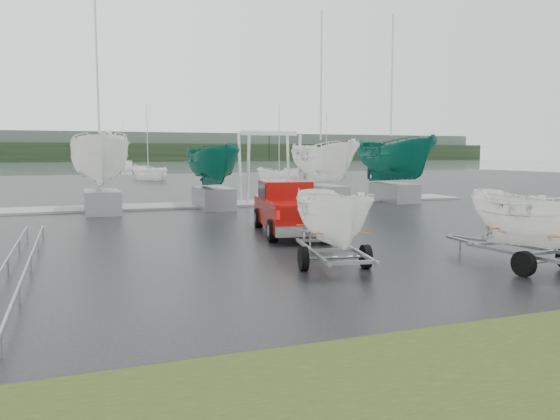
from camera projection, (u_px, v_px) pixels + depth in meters
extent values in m
plane|color=black|center=(322.00, 240.00, 18.22)|extent=(120.00, 120.00, 0.00)
plane|color=slate|center=(113.00, 167.00, 111.22)|extent=(300.00, 300.00, 0.00)
cube|color=gray|center=(222.00, 204.00, 30.31)|extent=(30.00, 3.00, 0.12)
cube|color=black|center=(98.00, 152.00, 176.00)|extent=(300.00, 8.00, 6.00)
cube|color=#4C5651|center=(97.00, 146.00, 183.23)|extent=(300.00, 6.00, 10.00)
cube|color=maroon|center=(289.00, 213.00, 19.56)|extent=(2.90, 5.71, 0.89)
cube|color=maroon|center=(285.00, 191.00, 20.45)|extent=(2.12, 2.46, 0.80)
cube|color=black|center=(285.00, 190.00, 20.45)|extent=(2.11, 2.23, 0.52)
cube|color=silver|center=(306.00, 231.00, 16.87)|extent=(1.89, 0.53, 0.33)
cylinder|color=black|center=(258.00, 218.00, 21.20)|extent=(0.42, 0.79, 0.75)
cylinder|color=black|center=(303.00, 217.00, 21.50)|extent=(0.42, 0.79, 0.75)
cylinder|color=black|center=(273.00, 231.00, 17.70)|extent=(0.42, 0.79, 0.75)
cylinder|color=black|center=(326.00, 229.00, 18.00)|extent=(0.42, 0.79, 0.75)
cube|color=gray|center=(312.00, 251.00, 13.64)|extent=(0.78, 3.55, 0.08)
cube|color=gray|center=(354.00, 249.00, 13.83)|extent=(0.78, 3.55, 0.08)
cylinder|color=gray|center=(335.00, 257.00, 13.56)|extent=(1.59, 0.39, 0.08)
cylinder|color=black|center=(303.00, 259.00, 13.42)|extent=(0.29, 0.62, 0.60)
cylinder|color=black|center=(366.00, 256.00, 13.69)|extent=(0.29, 0.62, 0.60)
imported|color=white|center=(334.00, 169.00, 13.52)|extent=(1.79, 1.82, 4.03)
cube|color=#EA4807|center=(325.00, 224.00, 14.46)|extent=(1.53, 0.34, 0.03)
cube|color=#EA4807|center=(342.00, 233.00, 12.89)|extent=(1.53, 0.34, 0.03)
cube|color=gray|center=(524.00, 255.00, 13.06)|extent=(0.45, 3.59, 0.08)
cube|color=gray|center=(555.00, 251.00, 13.55)|extent=(0.45, 3.59, 0.08)
cylinder|color=gray|center=(547.00, 261.00, 13.14)|extent=(1.60, 0.24, 0.08)
cylinder|color=black|center=(524.00, 264.00, 12.78)|extent=(0.24, 0.62, 0.60)
imported|color=white|center=(544.00, 167.00, 13.08)|extent=(1.71, 1.74, 4.12)
cube|color=#EA4807|center=(514.00, 227.00, 13.96)|extent=(1.55, 0.20, 0.03)
cylinder|color=silver|center=(248.00, 169.00, 29.81)|extent=(0.16, 0.58, 3.99)
cylinder|color=silver|center=(240.00, 168.00, 31.30)|extent=(0.16, 0.58, 3.99)
cylinder|color=silver|center=(299.00, 169.00, 30.87)|extent=(0.16, 0.58, 3.99)
cylinder|color=silver|center=(288.00, 168.00, 32.35)|extent=(0.16, 0.58, 3.99)
cube|color=silver|center=(269.00, 133.00, 30.87)|extent=(3.30, 0.25, 0.25)
cube|color=gray|center=(102.00, 202.00, 26.12)|extent=(1.60, 3.20, 1.10)
imported|color=white|center=(99.00, 115.00, 25.69)|extent=(2.67, 2.75, 7.11)
cylinder|color=#B2B2B7|center=(97.00, 58.00, 25.87)|extent=(0.10, 0.10, 7.00)
cube|color=gray|center=(213.00, 198.00, 28.25)|extent=(1.60, 3.20, 1.10)
imported|color=#0D5E4D|center=(213.00, 131.00, 27.89)|extent=(2.19, 2.25, 5.83)
cube|color=gray|center=(324.00, 195.00, 30.26)|extent=(1.60, 3.20, 1.10)
imported|color=white|center=(325.00, 126.00, 29.87)|extent=(2.43, 2.50, 6.46)
cylinder|color=#B2B2B7|center=(321.00, 76.00, 30.04)|extent=(0.10, 0.10, 7.00)
cube|color=gray|center=(394.00, 193.00, 32.20)|extent=(1.60, 3.20, 1.10)
imported|color=#0D5E4D|center=(396.00, 122.00, 31.77)|extent=(2.70, 2.77, 7.17)
cylinder|color=#B2B2B7|center=(392.00, 76.00, 31.95)|extent=(0.10, 0.10, 7.00)
cylinder|color=gray|center=(37.00, 240.00, 16.03)|extent=(0.06, 6.50, 0.06)
cylinder|color=gray|center=(19.00, 241.00, 15.86)|extent=(0.06, 6.50, 0.06)
cylinder|color=gray|center=(19.00, 286.00, 10.45)|extent=(0.06, 6.50, 0.06)
imported|color=white|center=(148.00, 180.00, 58.58)|extent=(3.12, 3.16, 6.53)
cylinder|color=#B2B2B7|center=(147.00, 142.00, 58.17)|extent=(0.08, 0.08, 8.00)
imported|color=white|center=(279.00, 180.00, 57.44)|extent=(2.82, 2.79, 5.75)
cylinder|color=#B2B2B7|center=(279.00, 142.00, 57.03)|extent=(0.08, 0.08, 8.00)
imported|color=white|center=(326.00, 176.00, 69.33)|extent=(3.18, 3.18, 5.91)
cylinder|color=#B2B2B7|center=(326.00, 144.00, 68.91)|extent=(0.08, 0.08, 8.00)
imported|color=white|center=(124.00, 170.00, 89.47)|extent=(2.92, 2.98, 7.00)
cylinder|color=#B2B2B7|center=(124.00, 146.00, 89.05)|extent=(0.08, 0.08, 8.00)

